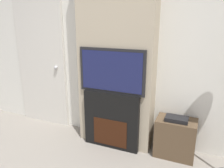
# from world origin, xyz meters

# --- Properties ---
(wall_back) EXTENTS (6.00, 0.06, 2.70)m
(wall_back) POSITION_xyz_m (0.00, 2.03, 1.35)
(wall_back) COLOR silver
(wall_back) RESTS_ON ground_plane
(chimney_breast) EXTENTS (1.01, 0.30, 2.70)m
(chimney_breast) POSITION_xyz_m (0.00, 1.85, 1.35)
(chimney_breast) COLOR tan
(chimney_breast) RESTS_ON ground_plane
(fireplace) EXTENTS (0.76, 0.15, 0.78)m
(fireplace) POSITION_xyz_m (0.00, 1.70, 0.39)
(fireplace) COLOR black
(fireplace) RESTS_ON ground_plane
(television) EXTENTS (0.88, 0.07, 0.57)m
(television) POSITION_xyz_m (0.00, 1.70, 1.06)
(television) COLOR black
(television) RESTS_ON fireplace
(media_stand) EXTENTS (0.49, 0.31, 0.55)m
(media_stand) POSITION_xyz_m (0.82, 1.82, 0.26)
(media_stand) COLOR brown
(media_stand) RESTS_ON ground_plane
(entry_door) EXTENTS (0.90, 0.09, 2.03)m
(entry_door) POSITION_xyz_m (-1.35, 1.97, 1.01)
(entry_door) COLOR silver
(entry_door) RESTS_ON ground_plane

